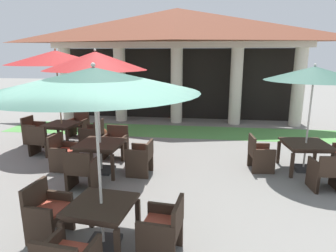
{
  "coord_description": "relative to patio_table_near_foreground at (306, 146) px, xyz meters",
  "views": [
    {
      "loc": [
        1.28,
        -3.81,
        2.8
      ],
      "look_at": [
        0.27,
        3.69,
        0.96
      ],
      "focal_mm": 31.25,
      "sensor_mm": 36.0,
      "label": 1
    }
  ],
  "objects": [
    {
      "name": "patio_chair_far_back_east",
      "position": [
        -5.93,
        1.14,
        -0.21
      ],
      "size": [
        0.64,
        0.67,
        0.86
      ],
      "rotation": [
        0.0,
        0.0,
        1.48
      ],
      "color": "#38281E",
      "rests_on": "ground"
    },
    {
      "name": "patio_umbrella_near_foreground",
      "position": [
        -0.0,
        -0.0,
        1.74
      ],
      "size": [
        2.25,
        2.25,
        2.61
      ],
      "color": "#2D2D2D",
      "rests_on": "ground"
    },
    {
      "name": "patio_chair_far_back_west",
      "position": [
        -8.03,
        1.34,
        -0.22
      ],
      "size": [
        0.56,
        0.62,
        0.86
      ],
      "rotation": [
        0.0,
        0.0,
        -1.66
      ],
      "color": "#38281E",
      "rests_on": "ground"
    },
    {
      "name": "patio_chair_far_back_south",
      "position": [
        -7.08,
        0.19,
        -0.22
      ],
      "size": [
        0.65,
        0.55,
        0.88
      ],
      "rotation": [
        0.0,
        0.0,
        -0.09
      ],
      "color": "#38281E",
      "rests_on": "ground"
    },
    {
      "name": "patio_chair_far_back_north",
      "position": [
        -6.88,
        2.29,
        -0.22
      ],
      "size": [
        0.64,
        0.56,
        0.85
      ],
      "rotation": [
        0.0,
        0.0,
        -3.23
      ],
      "color": "#38281E",
      "rests_on": "ground"
    },
    {
      "name": "ground_plane",
      "position": [
        -3.72,
        -3.41,
        -0.63
      ],
      "size": [
        60.0,
        60.0,
        0.0
      ],
      "primitive_type": "plane",
      "color": "gray"
    },
    {
      "name": "patio_umbrella_far_back",
      "position": [
        -6.98,
        1.24,
        2.09
      ],
      "size": [
        2.87,
        2.87,
        3.0
      ],
      "color": "#2D2D2D",
      "rests_on": "ground"
    },
    {
      "name": "lawn_strip",
      "position": [
        -3.72,
        3.38,
        -0.62
      ],
      "size": [
        12.72,
        1.85,
        0.01
      ],
      "primitive_type": "cube",
      "color": "#519347",
      "rests_on": "ground"
    },
    {
      "name": "patio_table_mid_left",
      "position": [
        -4.97,
        -0.72,
        0.02
      ],
      "size": [
        1.08,
        1.08,
        0.74
      ],
      "rotation": [
        0.0,
        0.0,
        -0.05
      ],
      "color": "#38281E",
      "rests_on": "ground"
    },
    {
      "name": "patio_chair_mid_left_west",
      "position": [
        -5.99,
        -0.67,
        -0.22
      ],
      "size": [
        0.53,
        0.65,
        0.88
      ],
      "rotation": [
        0.0,
        0.0,
        -1.62
      ],
      "color": "#38281E",
      "rests_on": "ground"
    },
    {
      "name": "patio_umbrella_mid_left",
      "position": [
        -4.97,
        -0.72,
        2.02
      ],
      "size": [
        2.34,
        2.34,
        2.94
      ],
      "color": "#2D2D2D",
      "rests_on": "ground"
    },
    {
      "name": "patio_chair_mid_left_south",
      "position": [
        -5.02,
        -1.74,
        -0.21
      ],
      "size": [
        0.62,
        0.52,
        0.88
      ],
      "rotation": [
        0.0,
        0.0,
        -0.05
      ],
      "color": "#38281E",
      "rests_on": "ground"
    },
    {
      "name": "patio_chair_near_foreground_south",
      "position": [
        0.11,
        -1.09,
        -0.22
      ],
      "size": [
        0.62,
        0.58,
        0.82
      ],
      "rotation": [
        0.0,
        0.0,
        0.1
      ],
      "color": "#38281E",
      "rests_on": "ground"
    },
    {
      "name": "patio_table_mid_right",
      "position": [
        -3.92,
        -3.52,
        -0.02
      ],
      "size": [
        0.98,
        0.98,
        0.7
      ],
      "rotation": [
        0.0,
        0.0,
        -0.1
      ],
      "color": "#38281E",
      "rests_on": "ground"
    },
    {
      "name": "patio_chair_mid_right_west",
      "position": [
        -4.84,
        -3.43,
        -0.2
      ],
      "size": [
        0.56,
        0.65,
        0.9
      ],
      "rotation": [
        0.0,
        0.0,
        -1.67
      ],
      "color": "#38281E",
      "rests_on": "ground"
    },
    {
      "name": "background_pavilion",
      "position": [
        -3.72,
        5.08,
        2.85
      ],
      "size": [
        10.92,
        2.54,
        4.61
      ],
      "color": "beige",
      "rests_on": "ground"
    },
    {
      "name": "patio_chair_near_foreground_west",
      "position": [
        -1.1,
        -0.11,
        -0.23
      ],
      "size": [
        0.6,
        0.63,
        0.88
      ],
      "rotation": [
        0.0,
        0.0,
        -1.47
      ],
      "color": "#38281E",
      "rests_on": "ground"
    },
    {
      "name": "patio_chair_mid_right_east",
      "position": [
        -2.99,
        -3.62,
        -0.21
      ],
      "size": [
        0.61,
        0.66,
        0.86
      ],
      "rotation": [
        0.0,
        0.0,
        1.47
      ],
      "color": "#38281E",
      "rests_on": "ground"
    },
    {
      "name": "patio_chair_mid_left_east",
      "position": [
        -3.96,
        -0.77,
        -0.22
      ],
      "size": [
        0.57,
        0.59,
        0.83
      ],
      "rotation": [
        0.0,
        0.0,
        1.52
      ],
      "color": "#38281E",
      "rests_on": "ground"
    },
    {
      "name": "terracotta_urn",
      "position": [
        -5.95,
        2.1,
        -0.44
      ],
      "size": [
        0.28,
        0.28,
        0.44
      ],
      "color": "brown",
      "rests_on": "ground"
    },
    {
      "name": "patio_table_near_foreground",
      "position": [
        0.0,
        0.0,
        0.0
      ],
      "size": [
        1.12,
        1.12,
        0.71
      ],
      "rotation": [
        0.0,
        0.0,
        0.1
      ],
      "color": "#38281E",
      "rests_on": "ground"
    },
    {
      "name": "patio_chair_mid_left_north",
      "position": [
        -4.92,
        0.3,
        -0.22
      ],
      "size": [
        0.65,
        0.56,
        0.88
      ],
      "rotation": [
        0.0,
        0.0,
        -3.19
      ],
      "color": "#38281E",
      "rests_on": "ground"
    },
    {
      "name": "patio_table_far_back",
      "position": [
        -6.98,
        1.24,
        -0.02
      ],
      "size": [
        1.03,
        1.03,
        0.7
      ],
      "rotation": [
        0.0,
        0.0,
        -0.09
      ],
      "color": "#38281E",
      "rests_on": "ground"
    },
    {
      "name": "patio_umbrella_mid_right",
      "position": [
        -3.92,
        -3.52,
        1.84
      ],
      "size": [
        2.81,
        2.81,
        2.71
      ],
      "color": "#2D2D2D",
      "rests_on": "ground"
    }
  ]
}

